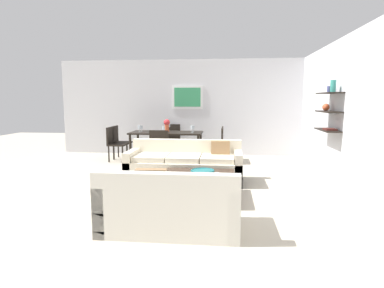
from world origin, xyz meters
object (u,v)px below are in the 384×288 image
Objects in this scene: loveseat_white at (170,206)px; dining_chair_head at (172,138)px; candle_jar at (217,174)px; sofa_beige at (185,166)px; dining_chair_foot at (160,146)px; dining_chair_right_far at (218,141)px; dining_chair_right_near at (218,143)px; dining_chair_left_far at (119,140)px; wine_glass_foot at (164,128)px; wine_glass_head at (169,126)px; wine_glass_right_far at (193,127)px; dining_table at (166,135)px; coffee_table at (198,187)px; centerpiece_vase at (167,124)px; wine_glass_right_near at (192,128)px; decorative_bowl at (203,172)px; dining_chair_left_near at (114,142)px; wine_glass_left_far at (142,127)px; wine_glass_left_near at (139,127)px.

dining_chair_head is at bearing 99.43° from loveseat_white.
candle_jar is 0.08× the size of dining_chair_head.
sofa_beige is at bearing 119.42° from candle_jar.
dining_chair_foot and dining_chair_right_far have the same top height.
dining_chair_right_near is 1.00× the size of dining_chair_left_far.
wine_glass_foot reaches higher than loveseat_white.
wine_glass_head is at bearing 111.23° from candle_jar.
dining_chair_right_far is 5.52× the size of wine_glass_right_far.
dining_chair_right_far is (1.32, 0.19, -0.17)m from dining_table.
wine_glass_head is (-1.42, 3.64, 0.47)m from candle_jar.
loveseat_white is 5.02m from wine_glass_head.
centerpiece_vase reaches higher than coffee_table.
wine_glass_right_near reaches higher than dining_chair_right_far.
dining_chair_head is at bearing 25.80° from dining_chair_left_far.
wine_glass_right_near is at bearing -34.60° from wine_glass_head.
wine_glass_right_near is at bearing -11.49° from centerpiece_vase.
sofa_beige is 12.32× the size of wine_glass_head.
decorative_bowl is 2.67m from dining_chair_foot.
dining_chair_left_near is 0.38m from dining_chair_left_far.
dining_chair_left_far is at bearing 172.39° from wine_glass_left_far.
wine_glass_left_near is (-1.86, 3.12, 0.44)m from decorative_bowl.
coffee_table is 17.14× the size of candle_jar.
wine_glass_left_near is (-0.68, -0.11, 0.19)m from dining_table.
coffee_table is 1.32× the size of dining_chair_right_far.
wine_glass_left_far is (0.64, -0.09, 0.35)m from dining_chair_left_far.
sofa_beige is 2.09m from wine_glass_right_near.
wine_glass_foot is (-1.18, 2.86, 0.44)m from decorative_bowl.
loveseat_white is at bearing -80.57° from dining_chair_head.
dining_chair_left_near is 5.72× the size of wine_glass_left_far.
dining_chair_right_far is at bearing 91.50° from candle_jar.
decorative_bowl is 3.12m from wine_glass_foot.
candle_jar is 0.21× the size of centerpiece_vase.
wine_glass_right_near is (2.00, -0.30, 0.37)m from dining_chair_left_far.
wine_glass_head reaches higher than wine_glass_foot.
wine_glass_foot reaches higher than decorative_bowl.
loveseat_white is at bearing -79.05° from centerpiece_vase.
coffee_table is 3.90m from dining_chair_left_near.
dining_chair_left_near is 0.79m from wine_glass_left_far.
wine_glass_left_far is 0.47× the size of centerpiece_vase.
wine_glass_right_near is at bearing -8.78° from dining_table.
loveseat_white is 4.74m from wine_glass_left_near.
dining_chair_head is 4.95× the size of wine_glass_head.
decorative_bowl is 0.43× the size of dining_chair_left_far.
centerpiece_vase is at bearing 89.50° from dining_chair_foot.
candle_jar is (0.23, -0.06, -0.02)m from decorative_bowl.
wine_glass_right_near reaches higher than wine_glass_foot.
wine_glass_left_far is at bearing -159.13° from wine_glass_head.
dining_chair_foot and dining_chair_left_near have the same top height.
sofa_beige is 2.49× the size of dining_chair_right_near.
dining_chair_right_far is 1.47m from dining_chair_head.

